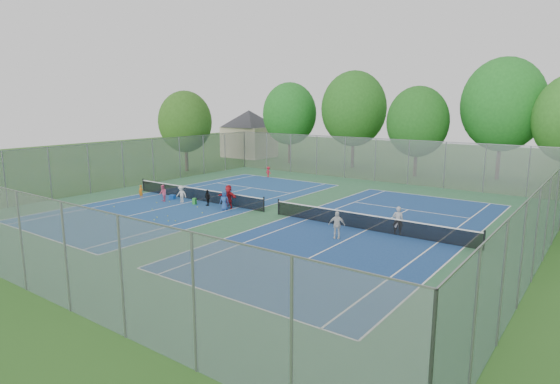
% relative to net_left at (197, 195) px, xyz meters
% --- Properties ---
extents(ground, '(120.00, 120.00, 0.00)m').
position_rel_net_left_xyz_m(ground, '(7.00, 0.00, -0.46)').
color(ground, '#28571B').
rests_on(ground, ground).
extents(court_pad, '(32.00, 32.00, 0.01)m').
position_rel_net_left_xyz_m(court_pad, '(7.00, 0.00, -0.45)').
color(court_pad, '#306641').
rests_on(court_pad, ground).
extents(court_left, '(10.97, 23.77, 0.01)m').
position_rel_net_left_xyz_m(court_left, '(0.00, 0.00, -0.44)').
color(court_left, navy).
rests_on(court_left, court_pad).
extents(court_right, '(10.97, 23.77, 0.01)m').
position_rel_net_left_xyz_m(court_right, '(14.00, 0.00, -0.44)').
color(court_right, navy).
rests_on(court_right, court_pad).
extents(net_left, '(12.87, 0.10, 0.91)m').
position_rel_net_left_xyz_m(net_left, '(0.00, 0.00, 0.00)').
color(net_left, black).
rests_on(net_left, ground).
extents(net_right, '(12.87, 0.10, 0.91)m').
position_rel_net_left_xyz_m(net_right, '(14.00, 0.00, 0.00)').
color(net_right, black).
rests_on(net_right, ground).
extents(fence_north, '(32.00, 0.10, 4.00)m').
position_rel_net_left_xyz_m(fence_north, '(7.00, 16.00, 1.54)').
color(fence_north, gray).
rests_on(fence_north, ground).
extents(fence_south, '(32.00, 0.10, 4.00)m').
position_rel_net_left_xyz_m(fence_south, '(7.00, -16.00, 1.54)').
color(fence_south, gray).
rests_on(fence_south, ground).
extents(fence_west, '(0.10, 32.00, 4.00)m').
position_rel_net_left_xyz_m(fence_west, '(-9.00, 0.00, 1.54)').
color(fence_west, gray).
rests_on(fence_west, ground).
extents(fence_east, '(0.10, 32.00, 4.00)m').
position_rel_net_left_xyz_m(fence_east, '(23.00, 0.00, 1.54)').
color(fence_east, gray).
rests_on(fence_east, ground).
extents(house, '(11.03, 11.03, 7.30)m').
position_rel_net_left_xyz_m(house, '(-15.00, 24.00, 3.76)').
color(house, '#B7A88C').
rests_on(house, ground).
extents(tree_nw, '(6.40, 6.40, 9.58)m').
position_rel_net_left_xyz_m(tree_nw, '(-7.00, 22.00, 5.44)').
color(tree_nw, '#443326').
rests_on(tree_nw, ground).
extents(tree_nl, '(7.20, 7.20, 10.69)m').
position_rel_net_left_xyz_m(tree_nl, '(1.00, 23.00, 6.09)').
color(tree_nl, '#443326').
rests_on(tree_nl, ground).
extents(tree_nc, '(6.00, 6.00, 8.85)m').
position_rel_net_left_xyz_m(tree_nc, '(9.00, 21.00, 4.94)').
color(tree_nc, '#443326').
rests_on(tree_nc, ground).
extents(tree_nr, '(7.60, 7.60, 11.42)m').
position_rel_net_left_xyz_m(tree_nr, '(16.00, 24.00, 6.59)').
color(tree_nr, '#443326').
rests_on(tree_nr, ground).
extents(tree_side_w, '(5.60, 5.60, 8.47)m').
position_rel_net_left_xyz_m(tree_side_w, '(-12.00, 10.00, 4.79)').
color(tree_side_w, '#443326').
rests_on(tree_side_w, ground).
extents(ball_crate, '(0.48, 0.48, 0.33)m').
position_rel_net_left_xyz_m(ball_crate, '(-1.89, -0.80, -0.29)').
color(ball_crate, blue).
rests_on(ball_crate, ground).
extents(ball_hopper, '(0.29, 0.29, 0.47)m').
position_rel_net_left_xyz_m(ball_hopper, '(0.86, -1.12, -0.22)').
color(ball_hopper, green).
rests_on(ball_hopper, ground).
extents(student_a, '(0.43, 0.33, 1.04)m').
position_rel_net_left_xyz_m(student_a, '(-4.10, -2.00, 0.07)').
color(student_a, orange).
rests_on(student_a, ground).
extents(student_b, '(0.77, 0.71, 1.28)m').
position_rel_net_left_xyz_m(student_b, '(-1.75, -1.81, 0.18)').
color(student_b, '#E2577F').
rests_on(student_b, ground).
extents(student_c, '(0.92, 0.66, 1.28)m').
position_rel_net_left_xyz_m(student_c, '(-0.40, -1.21, 0.19)').
color(student_c, silver).
rests_on(student_c, ground).
extents(student_d, '(0.73, 0.46, 1.16)m').
position_rel_net_left_xyz_m(student_d, '(1.92, -0.84, 0.13)').
color(student_d, black).
rests_on(student_d, ground).
extents(student_e, '(0.77, 0.64, 1.35)m').
position_rel_net_left_xyz_m(student_e, '(3.87, -1.18, 0.22)').
color(student_e, '#274B90').
rests_on(student_e, ground).
extents(student_f, '(1.57, 0.56, 1.67)m').
position_rel_net_left_xyz_m(student_f, '(3.73, -0.60, 0.38)').
color(student_f, '#AE1820').
rests_on(student_f, ground).
extents(child_far_baseline, '(0.74, 0.50, 1.05)m').
position_rel_net_left_xyz_m(child_far_baseline, '(-2.38, 11.86, 0.07)').
color(child_far_baseline, '#B3192B').
rests_on(child_far_baseline, ground).
extents(instructor, '(0.68, 0.54, 1.63)m').
position_rel_net_left_xyz_m(instructor, '(15.79, 0.15, 0.36)').
color(instructor, '#98989B').
rests_on(instructor, ground).
extents(teen_court_b, '(0.97, 0.70, 1.52)m').
position_rel_net_left_xyz_m(teen_court_b, '(13.39, -2.50, 0.31)').
color(teen_court_b, silver).
rests_on(teen_court_b, ground).
extents(tennis_ball_0, '(0.07, 0.07, 0.07)m').
position_rel_net_left_xyz_m(tennis_ball_0, '(3.52, -5.27, -0.42)').
color(tennis_ball_0, gold).
rests_on(tennis_ball_0, ground).
extents(tennis_ball_1, '(0.07, 0.07, 0.07)m').
position_rel_net_left_xyz_m(tennis_ball_1, '(-0.22, -4.06, -0.42)').
color(tennis_ball_1, '#A4C42D').
rests_on(tennis_ball_1, ground).
extents(tennis_ball_2, '(0.07, 0.07, 0.07)m').
position_rel_net_left_xyz_m(tennis_ball_2, '(-1.21, -1.66, -0.42)').
color(tennis_ball_2, gold).
rests_on(tennis_ball_2, ground).
extents(tennis_ball_3, '(0.07, 0.07, 0.07)m').
position_rel_net_left_xyz_m(tennis_ball_3, '(1.75, -1.70, -0.42)').
color(tennis_ball_3, '#CDD331').
rests_on(tennis_ball_3, ground).
extents(tennis_ball_4, '(0.07, 0.07, 0.07)m').
position_rel_net_left_xyz_m(tennis_ball_4, '(-1.40, -6.84, -0.42)').
color(tennis_ball_4, '#BCD631').
rests_on(tennis_ball_4, ground).
extents(tennis_ball_5, '(0.07, 0.07, 0.07)m').
position_rel_net_left_xyz_m(tennis_ball_5, '(-1.65, -2.50, -0.42)').
color(tennis_ball_5, yellow).
rests_on(tennis_ball_5, ground).
extents(tennis_ball_6, '(0.07, 0.07, 0.07)m').
position_rel_net_left_xyz_m(tennis_ball_6, '(2.14, -4.70, -0.42)').
color(tennis_ball_6, gold).
rests_on(tennis_ball_6, ground).
extents(tennis_ball_7, '(0.07, 0.07, 0.07)m').
position_rel_net_left_xyz_m(tennis_ball_7, '(3.15, -5.52, -0.42)').
color(tennis_ball_7, gold).
rests_on(tennis_ball_7, ground).
extents(tennis_ball_8, '(0.07, 0.07, 0.07)m').
position_rel_net_left_xyz_m(tennis_ball_8, '(1.84, -5.32, -0.42)').
color(tennis_ball_8, '#C9E334').
rests_on(tennis_ball_8, ground).
extents(tennis_ball_9, '(0.07, 0.07, 0.07)m').
position_rel_net_left_xyz_m(tennis_ball_9, '(-3.07, -5.10, -0.42)').
color(tennis_ball_9, yellow).
rests_on(tennis_ball_9, ground).
extents(tennis_ball_10, '(0.07, 0.07, 0.07)m').
position_rel_net_left_xyz_m(tennis_ball_10, '(3.33, -2.76, -0.42)').
color(tennis_ball_10, '#C4D732').
rests_on(tennis_ball_10, ground).
extents(tennis_ball_11, '(0.07, 0.07, 0.07)m').
position_rel_net_left_xyz_m(tennis_ball_11, '(2.24, -5.87, -0.42)').
color(tennis_ball_11, '#E7F238').
rests_on(tennis_ball_11, ground).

